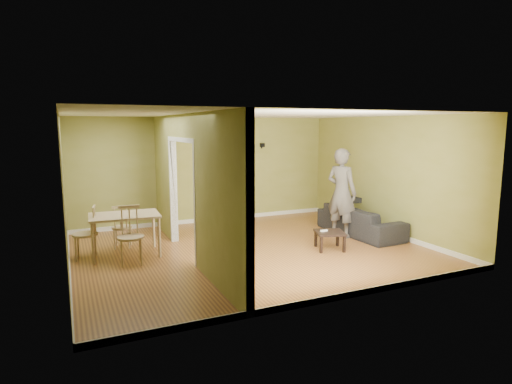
% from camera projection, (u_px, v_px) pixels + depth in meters
% --- Properties ---
extents(room_shell, '(6.50, 6.50, 6.50)m').
position_uv_depth(room_shell, '(251.00, 184.00, 8.13)').
color(room_shell, '#B07434').
rests_on(room_shell, ground).
extents(partition, '(0.22, 5.50, 2.60)m').
position_uv_depth(partition, '(189.00, 187.00, 7.64)').
color(partition, '#9B9A50').
rests_on(partition, ground).
extents(wall_speaker, '(0.10, 0.10, 0.10)m').
position_uv_depth(wall_speaker, '(262.00, 145.00, 11.07)').
color(wall_speaker, black).
rests_on(wall_speaker, room_shell).
extents(sofa, '(2.18, 0.99, 0.82)m').
position_uv_depth(sofa, '(360.00, 216.00, 9.47)').
color(sofa, black).
rests_on(sofa, ground).
extents(person, '(1.00, 0.90, 2.26)m').
position_uv_depth(person, '(342.00, 185.00, 9.20)').
color(person, slate).
rests_on(person, ground).
extents(bookshelf, '(0.83, 0.36, 1.97)m').
position_uv_depth(bookshelf, '(220.00, 183.00, 10.65)').
color(bookshelf, white).
rests_on(bookshelf, ground).
extents(paper_box_navy_a, '(0.46, 0.30, 0.24)m').
position_uv_depth(paper_box_navy_a, '(222.00, 201.00, 10.68)').
color(paper_box_navy_a, '#10134F').
rests_on(paper_box_navy_a, bookshelf).
extents(paper_box_teal, '(0.39, 0.25, 0.20)m').
position_uv_depth(paper_box_teal, '(220.00, 187.00, 10.61)').
color(paper_box_teal, '#11625B').
rests_on(paper_box_teal, bookshelf).
extents(paper_box_navy_b, '(0.46, 0.30, 0.24)m').
position_uv_depth(paper_box_navy_b, '(222.00, 170.00, 10.56)').
color(paper_box_navy_b, navy).
rests_on(paper_box_navy_b, bookshelf).
extents(paper_box_navy_c, '(0.45, 0.29, 0.23)m').
position_uv_depth(paper_box_navy_c, '(221.00, 161.00, 10.52)').
color(paper_box_navy_c, navy).
rests_on(paper_box_navy_c, bookshelf).
extents(coffee_table, '(0.54, 0.54, 0.36)m').
position_uv_depth(coffee_table, '(330.00, 234.00, 8.31)').
color(coffee_table, '#32201A').
rests_on(coffee_table, ground).
extents(game_controller, '(0.15, 0.04, 0.03)m').
position_uv_depth(game_controller, '(324.00, 231.00, 8.31)').
color(game_controller, white).
rests_on(game_controller, coffee_table).
extents(dining_table, '(1.24, 0.83, 0.78)m').
position_uv_depth(dining_table, '(125.00, 219.00, 7.88)').
color(dining_table, tan).
rests_on(dining_table, ground).
extents(chair_left, '(0.51, 0.51, 0.97)m').
position_uv_depth(chair_left, '(85.00, 233.00, 7.70)').
color(chair_left, tan).
rests_on(chair_left, ground).
extents(chair_near, '(0.51, 0.51, 1.02)m').
position_uv_depth(chair_near, '(131.00, 236.00, 7.40)').
color(chair_near, tan).
rests_on(chair_near, ground).
extents(chair_far, '(0.48, 0.48, 0.86)m').
position_uv_depth(chair_far, '(122.00, 226.00, 8.44)').
color(chair_far, tan).
rests_on(chair_far, ground).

